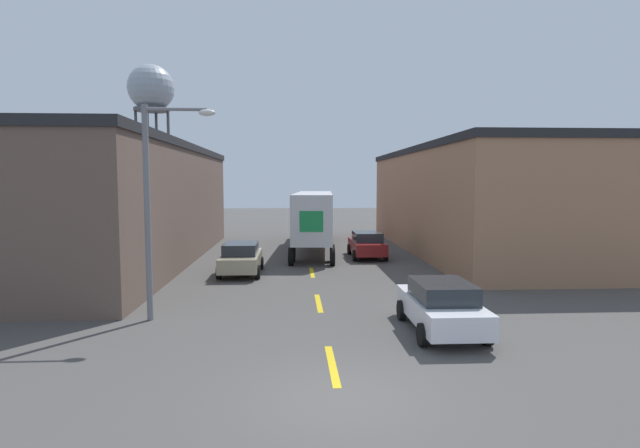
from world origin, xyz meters
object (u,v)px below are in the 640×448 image
object	(u,v)px
semi_truck	(315,215)
street_lamp	(156,196)
parked_car_right_far	(367,244)
parked_car_right_near	(441,306)
water_tower	(151,92)
parked_car_left_far	(241,258)

from	to	relation	value
semi_truck	street_lamp	distance (m)	18.80
parked_car_right_far	parked_car_right_near	bearing A→B (deg)	-90.00
semi_truck	parked_car_right_near	xyz separation A→B (m)	(3.04, -19.57, -1.54)
parked_car_right_far	street_lamp	world-z (taller)	street_lamp
parked_car_right_far	street_lamp	distance (m)	16.65
semi_truck	water_tower	xyz separation A→B (m)	(-15.35, 16.27, 11.15)
parked_car_left_far	parked_car_right_far	world-z (taller)	same
semi_truck	parked_car_right_far	world-z (taller)	semi_truck
parked_car_right_far	street_lamp	xyz separation A→B (m)	(-9.08, -13.55, 3.36)
parked_car_left_far	water_tower	world-z (taller)	water_tower
street_lamp	semi_truck	bearing A→B (deg)	71.20
parked_car_right_near	street_lamp	xyz separation A→B (m)	(-9.08, 1.85, 3.36)
semi_truck	street_lamp	bearing A→B (deg)	-104.95
parked_car_right_near	water_tower	size ratio (longest dim) A/B	0.27
parked_car_right_far	semi_truck	bearing A→B (deg)	126.14
parked_car_left_far	parked_car_right_far	size ratio (longest dim) A/B	1.00
parked_car_right_far	water_tower	bearing A→B (deg)	132.00
parked_car_left_far	street_lamp	size ratio (longest dim) A/B	0.62
water_tower	street_lamp	distance (m)	36.45
semi_truck	parked_car_left_far	bearing A→B (deg)	-110.04
semi_truck	street_lamp	world-z (taller)	street_lamp
parked_car_left_far	street_lamp	distance (m)	9.22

